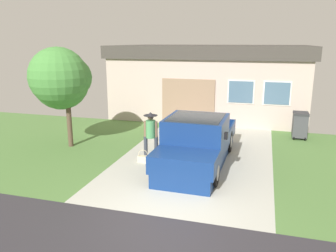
# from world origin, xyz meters

# --- Properties ---
(pickup_truck) EXTENTS (2.07, 5.35, 1.67)m
(pickup_truck) POSITION_xyz_m (0.13, 3.61, 0.73)
(pickup_truck) COLOR navy
(pickup_truck) RESTS_ON ground
(person_with_hat) EXTENTS (0.50, 0.47, 1.73)m
(person_with_hat) POSITION_xyz_m (-1.45, 3.55, 1.03)
(person_with_hat) COLOR #333842
(person_with_hat) RESTS_ON ground
(handbag) EXTENTS (0.38, 0.18, 0.44)m
(handbag) POSITION_xyz_m (-1.67, 3.38, 0.13)
(handbag) COLOR beige
(handbag) RESTS_ON ground
(house_with_garage) EXTENTS (10.29, 6.71, 3.81)m
(house_with_garage) POSITION_xyz_m (-0.75, 12.22, 1.93)
(house_with_garage) COLOR #C4ADA2
(house_with_garage) RESTS_ON ground
(front_yard_tree) EXTENTS (2.27, 2.44, 3.84)m
(front_yard_tree) POSITION_xyz_m (-5.27, 4.32, 2.64)
(front_yard_tree) COLOR brown
(front_yard_tree) RESTS_ON ground
(wheeled_trash_bin) EXTENTS (0.60, 0.72, 1.14)m
(wheeled_trash_bin) POSITION_xyz_m (3.71, 7.93, 0.61)
(wheeled_trash_bin) COLOR #424247
(wheeled_trash_bin) RESTS_ON ground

